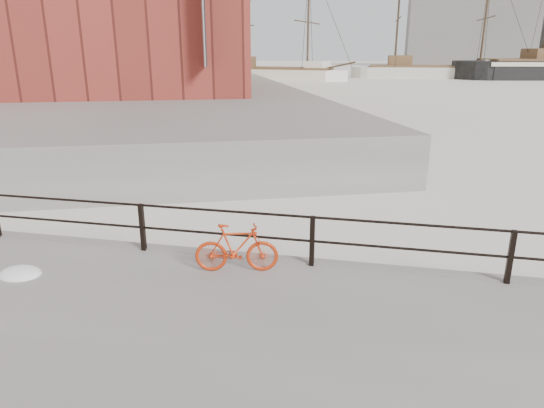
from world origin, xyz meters
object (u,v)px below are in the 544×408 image
at_px(schooner_left, 272,80).
at_px(workboat_far, 132,89).
at_px(schooner_mid, 435,78).
at_px(bicycle, 237,248).
at_px(workboat_near, 17,106).

xyz_separation_m(schooner_left, workboat_far, (-12.01, -21.37, 0.00)).
bearing_deg(schooner_mid, bicycle, -100.32).
relative_size(schooner_left, workboat_near, 1.86).
relative_size(schooner_left, workboat_far, 2.53).
xyz_separation_m(bicycle, schooner_left, (-13.78, 66.32, -0.82)).
relative_size(bicycle, schooner_left, 0.06).
bearing_deg(schooner_mid, workboat_far, -141.82).
relative_size(workboat_near, workboat_far, 1.36).
distance_m(bicycle, workboat_near, 36.78).
bearing_deg(workboat_far, schooner_left, 43.17).
xyz_separation_m(workboat_near, workboat_far, (0.17, 18.91, 0.00)).
xyz_separation_m(schooner_mid, workboat_far, (-36.74, -31.18, 0.00)).
distance_m(schooner_left, workboat_far, 24.51).
relative_size(bicycle, schooner_mid, 0.05).
height_order(schooner_left, workboat_near, schooner_left).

